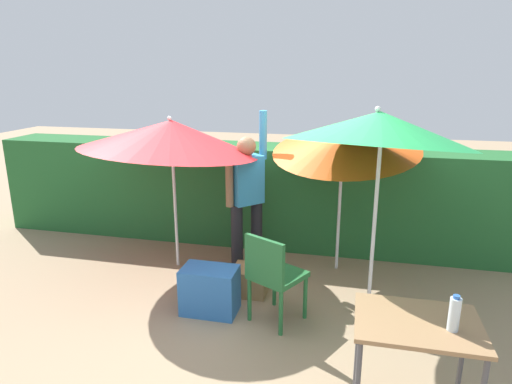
{
  "coord_description": "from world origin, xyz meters",
  "views": [
    {
      "loc": [
        1.01,
        -4.06,
        2.35
      ],
      "look_at": [
        0.0,
        0.3,
        1.1
      ],
      "focal_mm": 31.33,
      "sensor_mm": 36.0,
      "label": 1
    }
  ],
  "objects_px": {
    "chair_plastic": "(273,273)",
    "umbrella_yellow": "(346,138)",
    "umbrella_rainbow": "(379,129)",
    "person_vendor": "(247,194)",
    "bottle_water": "(454,314)",
    "cooler_box": "(210,290)",
    "crate_cardboard": "(250,280)",
    "umbrella_orange": "(171,136)",
    "folding_table": "(417,334)"
  },
  "relations": [
    {
      "from": "umbrella_yellow",
      "to": "cooler_box",
      "type": "height_order",
      "value": "umbrella_yellow"
    },
    {
      "from": "umbrella_rainbow",
      "to": "bottle_water",
      "type": "relative_size",
      "value": 8.92
    },
    {
      "from": "umbrella_orange",
      "to": "crate_cardboard",
      "type": "relative_size",
      "value": 5.65
    },
    {
      "from": "umbrella_yellow",
      "to": "bottle_water",
      "type": "xyz_separation_m",
      "value": [
        0.78,
        -2.39,
        -0.71
      ]
    },
    {
      "from": "chair_plastic",
      "to": "crate_cardboard",
      "type": "xyz_separation_m",
      "value": [
        -0.35,
        0.52,
        -0.37
      ]
    },
    {
      "from": "chair_plastic",
      "to": "umbrella_rainbow",
      "type": "bearing_deg",
      "value": 20.67
    },
    {
      "from": "person_vendor",
      "to": "bottle_water",
      "type": "height_order",
      "value": "person_vendor"
    },
    {
      "from": "folding_table",
      "to": "bottle_water",
      "type": "height_order",
      "value": "bottle_water"
    },
    {
      "from": "umbrella_yellow",
      "to": "cooler_box",
      "type": "bearing_deg",
      "value": -132.88
    },
    {
      "from": "umbrella_rainbow",
      "to": "cooler_box",
      "type": "xyz_separation_m",
      "value": [
        -1.51,
        -0.28,
        -1.6
      ]
    },
    {
      "from": "umbrella_yellow",
      "to": "person_vendor",
      "type": "bearing_deg",
      "value": -168.97
    },
    {
      "from": "cooler_box",
      "to": "crate_cardboard",
      "type": "distance_m",
      "value": 0.57
    },
    {
      "from": "umbrella_orange",
      "to": "person_vendor",
      "type": "bearing_deg",
      "value": 7.12
    },
    {
      "from": "umbrella_rainbow",
      "to": "person_vendor",
      "type": "distance_m",
      "value": 1.85
    },
    {
      "from": "umbrella_rainbow",
      "to": "person_vendor",
      "type": "relative_size",
      "value": 1.14
    },
    {
      "from": "folding_table",
      "to": "bottle_water",
      "type": "xyz_separation_m",
      "value": [
        0.2,
        -0.06,
        0.21
      ]
    },
    {
      "from": "cooler_box",
      "to": "umbrella_yellow",
      "type": "bearing_deg",
      "value": 47.12
    },
    {
      "from": "bottle_water",
      "to": "folding_table",
      "type": "bearing_deg",
      "value": 162.53
    },
    {
      "from": "umbrella_rainbow",
      "to": "folding_table",
      "type": "xyz_separation_m",
      "value": [
        0.28,
        -1.32,
        -1.16
      ]
    },
    {
      "from": "chair_plastic",
      "to": "cooler_box",
      "type": "relative_size",
      "value": 1.64
    },
    {
      "from": "chair_plastic",
      "to": "folding_table",
      "type": "xyz_separation_m",
      "value": [
        1.15,
        -0.99,
        0.16
      ]
    },
    {
      "from": "cooler_box",
      "to": "folding_table",
      "type": "relative_size",
      "value": 0.68
    },
    {
      "from": "chair_plastic",
      "to": "umbrella_yellow",
      "type": "bearing_deg",
      "value": 67.35
    },
    {
      "from": "umbrella_yellow",
      "to": "person_vendor",
      "type": "relative_size",
      "value": 1.03
    },
    {
      "from": "cooler_box",
      "to": "chair_plastic",
      "type": "bearing_deg",
      "value": -4.14
    },
    {
      "from": "crate_cardboard",
      "to": "person_vendor",
      "type": "bearing_deg",
      "value": 107.1
    },
    {
      "from": "chair_plastic",
      "to": "crate_cardboard",
      "type": "height_order",
      "value": "chair_plastic"
    },
    {
      "from": "umbrella_orange",
      "to": "person_vendor",
      "type": "relative_size",
      "value": 1.1
    },
    {
      "from": "person_vendor",
      "to": "crate_cardboard",
      "type": "distance_m",
      "value": 1.01
    },
    {
      "from": "umbrella_orange",
      "to": "umbrella_yellow",
      "type": "relative_size",
      "value": 1.08
    },
    {
      "from": "umbrella_rainbow",
      "to": "cooler_box",
      "type": "distance_m",
      "value": 2.22
    },
    {
      "from": "cooler_box",
      "to": "bottle_water",
      "type": "bearing_deg",
      "value": -29.05
    },
    {
      "from": "umbrella_rainbow",
      "to": "bottle_water",
      "type": "distance_m",
      "value": 1.75
    },
    {
      "from": "umbrella_rainbow",
      "to": "chair_plastic",
      "type": "relative_size",
      "value": 2.41
    },
    {
      "from": "bottle_water",
      "to": "umbrella_rainbow",
      "type": "bearing_deg",
      "value": 108.94
    },
    {
      "from": "cooler_box",
      "to": "umbrella_rainbow",
      "type": "bearing_deg",
      "value": 10.56
    },
    {
      "from": "cooler_box",
      "to": "crate_cardboard",
      "type": "relative_size",
      "value": 1.48
    },
    {
      "from": "crate_cardboard",
      "to": "folding_table",
      "type": "relative_size",
      "value": 0.46
    },
    {
      "from": "person_vendor",
      "to": "bottle_water",
      "type": "distance_m",
      "value": 2.87
    },
    {
      "from": "umbrella_rainbow",
      "to": "folding_table",
      "type": "distance_m",
      "value": 1.78
    },
    {
      "from": "chair_plastic",
      "to": "crate_cardboard",
      "type": "relative_size",
      "value": 2.42
    },
    {
      "from": "bottle_water",
      "to": "umbrella_orange",
      "type": "bearing_deg",
      "value": 142.91
    },
    {
      "from": "crate_cardboard",
      "to": "bottle_water",
      "type": "distance_m",
      "value": 2.43
    },
    {
      "from": "umbrella_yellow",
      "to": "folding_table",
      "type": "xyz_separation_m",
      "value": [
        0.59,
        -2.33,
        -0.92
      ]
    },
    {
      "from": "umbrella_orange",
      "to": "umbrella_yellow",
      "type": "xyz_separation_m",
      "value": [
        1.95,
        0.32,
        -0.01
      ]
    },
    {
      "from": "cooler_box",
      "to": "folding_table",
      "type": "height_order",
      "value": "folding_table"
    },
    {
      "from": "umbrella_rainbow",
      "to": "crate_cardboard",
      "type": "distance_m",
      "value": 2.09
    },
    {
      "from": "umbrella_rainbow",
      "to": "chair_plastic",
      "type": "xyz_separation_m",
      "value": [
        -0.87,
        -0.33,
        -1.33
      ]
    },
    {
      "from": "umbrella_orange",
      "to": "person_vendor",
      "type": "xyz_separation_m",
      "value": [
        0.86,
        0.11,
        -0.66
      ]
    },
    {
      "from": "crate_cardboard",
      "to": "folding_table",
      "type": "distance_m",
      "value": 2.19
    }
  ]
}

